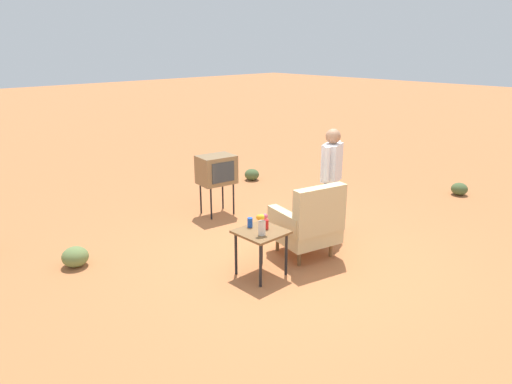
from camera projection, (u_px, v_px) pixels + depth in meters
The scene contains 11 objects.
ground_plane at pixel (293, 258), 6.45m from camera, with size 60.00×60.00×0.00m, color #B76B3D.
armchair at pixel (309, 223), 6.36m from camera, with size 0.92×0.93×1.06m.
side_table at pixel (261, 237), 5.84m from camera, with size 0.56×0.56×0.60m.
tv_on_stand at pixel (216, 170), 7.89m from camera, with size 0.66×0.52×1.03m.
person_standing at pixel (331, 176), 6.99m from camera, with size 0.54×0.33×1.64m.
soda_can_blue at pixel (250, 222), 5.92m from camera, with size 0.07×0.07×0.12m, color blue.
soda_can_red at pixel (266, 224), 5.86m from camera, with size 0.07×0.07×0.12m, color red.
flower_vase at pixel (262, 223), 5.65m from camera, with size 0.15×0.10×0.27m.
shrub_near at pixel (252, 174), 10.10m from camera, with size 0.31×0.31×0.24m, color #475B33.
shrub_mid at pixel (75, 257), 6.18m from camera, with size 0.34×0.34×0.27m, color olive.
shrub_lone at pixel (459, 189), 9.10m from camera, with size 0.31×0.31×0.24m, color #475B33.
Camera 1 is at (4.40, 3.92, 2.82)m, focal length 32.93 mm.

